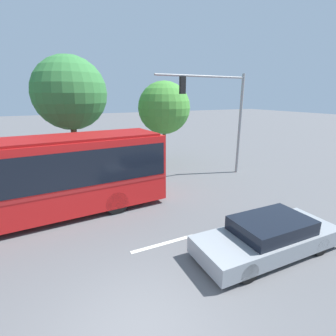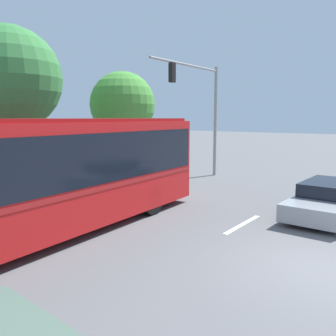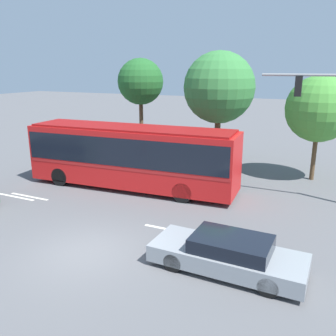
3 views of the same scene
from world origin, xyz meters
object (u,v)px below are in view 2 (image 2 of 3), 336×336
sedan_foreground (329,199)px  traffic_light_pole (202,102)px  street_tree_right (123,105)px  city_bus (51,170)px  street_tree_centre (9,79)px

sedan_foreground → traffic_light_pole: bearing=-115.1°
sedan_foreground → street_tree_right: (1.77, 11.51, 3.51)m
street_tree_right → city_bus: bearing=-147.2°
city_bus → sedan_foreground: size_ratio=2.33×
city_bus → traffic_light_pole: 11.06m
city_bus → street_tree_centre: street_tree_centre is taller
city_bus → street_tree_right: bearing=-150.7°
sedan_foreground → street_tree_right: bearing=-97.4°
traffic_light_pole → city_bus: bearing=8.4°
street_tree_centre → street_tree_right: size_ratio=1.24×
city_bus → sedan_foreground: (6.99, -5.86, -1.33)m
city_bus → street_tree_right: 10.66m
traffic_light_pole → street_tree_right: traffic_light_pole is taller
sedan_foreground → street_tree_centre: (-4.31, 12.50, 4.49)m
city_bus → traffic_light_pole: (10.70, 1.58, 2.32)m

